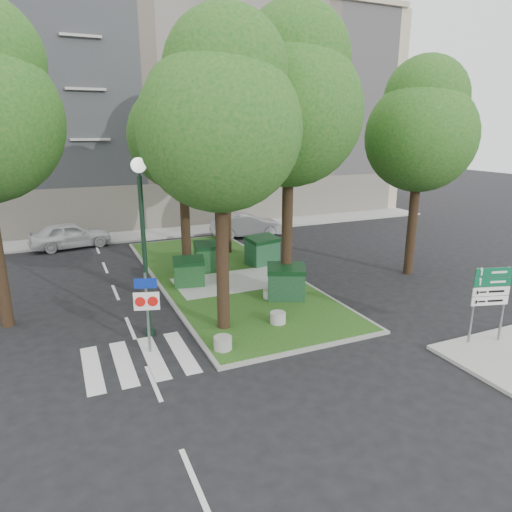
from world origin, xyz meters
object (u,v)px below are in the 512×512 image
tree_median_near_left (221,113)px  bollard_mid (269,294)px  dumpster_b (210,256)px  dumpster_d (262,250)px  bollard_right (278,318)px  dumpster_a (189,272)px  car_white (70,235)px  litter_bin (252,249)px  tree_median_near_right (291,97)px  street_lamp (143,228)px  tree_median_mid (183,126)px  tree_street_right (422,126)px  bollard_left (223,343)px  traffic_sign_pole (147,302)px  car_silver (247,225)px  directional_sign (490,293)px  dumpster_c (286,282)px  tree_median_far (227,99)px

tree_median_near_left → bollard_mid: 7.72m
dumpster_b → dumpster_d: (2.78, -0.06, 0.03)m
bollard_right → dumpster_a: bearing=108.5°
car_white → litter_bin: bearing=-132.4°
car_white → bollard_mid: bearing=-158.7°
tree_median_near_right → street_lamp: tree_median_near_right is taller
dumpster_a → dumpster_d: dumpster_d is taller
dumpster_d → street_lamp: street_lamp is taller
tree_median_mid → dumpster_a: bearing=-105.2°
tree_street_right → tree_median_near_right: bearing=-175.9°
dumpster_a → tree_street_right: bearing=-0.5°
bollard_left → traffic_sign_pole: bearing=155.5°
car_white → car_silver: car_white is taller
bollard_mid → car_white: (-7.06, 12.59, 0.48)m
tree_street_right → dumpster_a: (-10.47, 2.27, -6.25)m
bollard_left → directional_sign: bearing=-20.0°
directional_sign → car_silver: bearing=109.3°
dumpster_b → dumpster_c: (1.60, -4.96, 0.00)m
bollard_left → litter_bin: size_ratio=0.92×
tree_median_mid → dumpster_d: size_ratio=5.52×
bollard_mid → dumpster_c: bearing=-24.1°
traffic_sign_pole → directional_sign: 10.87m
tree_street_right → dumpster_a: 12.40m
tree_median_far → street_lamp: tree_median_far is taller
litter_bin → directional_sign: 13.19m
litter_bin → car_silver: car_silver is taller
bollard_right → bollard_mid: 2.54m
tree_median_far → car_white: bearing=148.6°
tree_median_near_left → tree_median_mid: 6.53m
dumpster_b → bollard_right: dumpster_b is taller
tree_street_right → bollard_right: size_ratio=17.92×
street_lamp → directional_sign: size_ratio=2.38×
dumpster_c → bollard_mid: dumpster_c is taller
directional_sign → dumpster_a: bearing=143.8°
tree_street_right → car_silver: 12.88m
tree_street_right → litter_bin: size_ratio=15.97×
tree_median_far → dumpster_a: size_ratio=7.77×
directional_sign → tree_median_near_right: bearing=136.1°
tree_median_near_right → dumpster_b: bearing=112.3°
tree_median_near_right → street_lamp: bearing=-166.9°
dumpster_a → dumpster_b: dumpster_b is taller
tree_median_near_right → tree_median_mid: size_ratio=1.15×
tree_street_right → bollard_right: (-8.70, -3.03, -6.66)m
tree_median_mid → bollard_right: (1.30, -7.03, -6.66)m
tree_median_near_left → car_silver: 15.79m
tree_median_near_left → car_silver: tree_median_near_left is taller
dumpster_c → bollard_left: dumpster_c is taller
tree_median_near_right → dumpster_a: (-3.47, 2.77, -7.26)m
tree_median_mid → street_lamp: tree_median_mid is taller
street_lamp → car_white: (-1.90, 13.88, -2.99)m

